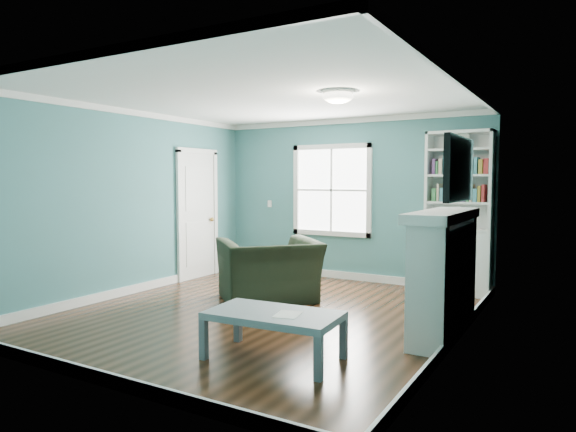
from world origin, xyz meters
The scene contains 13 objects.
floor centered at (0.00, 0.00, 0.00)m, with size 5.00×5.00×0.00m, color black.
room_walls centered at (0.00, 0.00, 1.58)m, with size 5.00×5.00×5.00m.
trim centered at (0.00, 0.00, 1.24)m, with size 4.50×5.00×2.60m.
window centered at (-0.30, 2.49, 1.45)m, with size 1.40×0.06×1.50m.
bookshelf centered at (1.77, 2.30, 0.92)m, with size 0.90×0.35×2.31m.
fireplace centered at (2.08, 0.20, 0.64)m, with size 0.44×1.58×1.30m.
tv centered at (2.20, 0.20, 1.72)m, with size 0.06×1.10×0.65m, color black.
door centered at (-2.22, 1.40, 1.07)m, with size 0.12×0.98×2.17m.
ceiling_fixture centered at (0.90, 0.10, 2.55)m, with size 0.38×0.38×0.15m.
light_switch centered at (-1.50, 2.48, 1.20)m, with size 0.08×0.01×0.12m, color white.
recliner centered at (-0.33, 0.60, 0.55)m, with size 1.26×0.82×1.10m, color black.
coffee_table centered at (0.92, -1.29, 0.38)m, with size 1.23×0.73×0.43m.
paper_sheet centered at (1.08, -1.31, 0.43)m, with size 0.21×0.26×0.00m, color white.
Camera 1 is at (3.31, -5.15, 1.61)m, focal length 32.00 mm.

